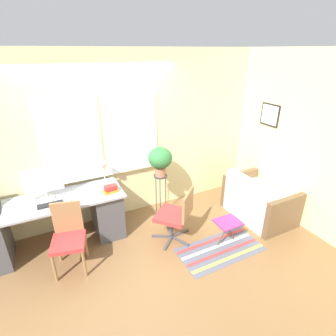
{
  "coord_description": "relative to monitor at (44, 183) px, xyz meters",
  "views": [
    {
      "loc": [
        -0.8,
        -3.15,
        2.67
      ],
      "look_at": [
        0.86,
        0.17,
        0.98
      ],
      "focal_mm": 28.0,
      "sensor_mm": 36.0,
      "label": 1
    }
  ],
  "objects": [
    {
      "name": "folding_stool",
      "position": [
        2.29,
        -1.16,
        -0.66
      ],
      "size": [
        0.36,
        0.31,
        0.39
      ],
      "color": "#93337A",
      "rests_on": "ground_plane"
    },
    {
      "name": "book_stack",
      "position": [
        0.84,
        -0.22,
        -0.19
      ],
      "size": [
        0.23,
        0.17,
        0.1
      ],
      "color": "orange",
      "rests_on": "desk"
    },
    {
      "name": "keyboard",
      "position": [
        0.03,
        -0.21,
        -0.23
      ],
      "size": [
        0.32,
        0.11,
        0.02
      ],
      "color": "black",
      "rests_on": "desk"
    },
    {
      "name": "floor_rug_striped",
      "position": [
        2.12,
        -1.25,
        -1.0
      ],
      "size": [
        1.23,
        0.61,
        0.01
      ],
      "color": "#565B6B",
      "rests_on": "ground_plane"
    },
    {
      "name": "plant_stand",
      "position": [
        1.74,
        -0.01,
        -0.38
      ],
      "size": [
        0.23,
        0.23,
        0.74
      ],
      "color": "#333338",
      "rests_on": "ground_plane"
    },
    {
      "name": "office_chair_swivel",
      "position": [
        1.66,
        -0.75,
        -0.56
      ],
      "size": [
        0.65,
        0.65,
        0.85
      ],
      "rotation": [
        0.0,
        0.0,
        3.88
      ],
      "color": "#47474C",
      "rests_on": "ground_plane"
    },
    {
      "name": "wall_back_with_window",
      "position": [
        0.9,
        0.33,
        0.35
      ],
      "size": [
        9.0,
        0.12,
        2.7
      ],
      "color": "beige",
      "rests_on": "ground_plane"
    },
    {
      "name": "potted_plant",
      "position": [
        1.74,
        -0.01,
        0.04
      ],
      "size": [
        0.39,
        0.39,
        0.49
      ],
      "color": "#9E6B4C",
      "rests_on": "plant_stand"
    },
    {
      "name": "desk",
      "position": [
        0.01,
        -0.09,
        -0.6
      ],
      "size": [
        2.02,
        0.68,
        0.76
      ],
      "color": "#9EA3A8",
      "rests_on": "ground_plane"
    },
    {
      "name": "desk_chair_wooden",
      "position": [
        0.16,
        -0.59,
        -0.53
      ],
      "size": [
        0.49,
        0.5,
        0.9
      ],
      "rotation": [
        0.0,
        0.0,
        -0.24
      ],
      "color": "olive",
      "rests_on": "ground_plane"
    },
    {
      "name": "monitor",
      "position": [
        0.0,
        0.0,
        0.0
      ],
      "size": [
        0.5,
        0.2,
        0.45
      ],
      "color": "silver",
      "rests_on": "desk"
    },
    {
      "name": "desk_lamp",
      "position": [
        0.85,
        0.11,
        0.03
      ],
      "size": [
        0.14,
        0.14,
        0.37
      ],
      "color": "#BCB299",
      "rests_on": "desk"
    },
    {
      "name": "mouse",
      "position": [
        0.28,
        -0.23,
        -0.22
      ],
      "size": [
        0.04,
        0.07,
        0.04
      ],
      "color": "slate",
      "rests_on": "desk"
    },
    {
      "name": "wall_right_with_picture",
      "position": [
        3.69,
        -0.43,
        0.35
      ],
      "size": [
        0.08,
        9.0,
        2.7
      ],
      "color": "beige",
      "rests_on": "ground_plane"
    },
    {
      "name": "ground_plane",
      "position": [
        0.9,
        -0.43,
        -1.0
      ],
      "size": [
        14.0,
        14.0,
        0.0
      ],
      "primitive_type": "plane",
      "color": "brown"
    },
    {
      "name": "couch_loveseat",
      "position": [
        3.19,
        -0.84,
        -0.72
      ],
      "size": [
        0.75,
        1.13,
        0.76
      ],
      "rotation": [
        0.0,
        0.0,
        1.57
      ],
      "color": "white",
      "rests_on": "ground_plane"
    }
  ]
}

